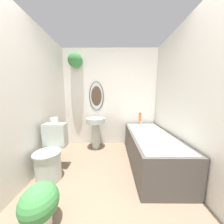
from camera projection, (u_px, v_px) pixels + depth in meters
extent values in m
cube|color=silver|center=(110.00, 98.00, 2.86)|extent=(2.42, 0.06, 2.40)
ellipsoid|color=#4C3828|center=(96.00, 96.00, 2.81)|extent=(0.36, 0.02, 0.72)
ellipsoid|color=silver|center=(96.00, 96.00, 2.81)|extent=(0.32, 0.01, 0.68)
cylinder|color=silver|center=(75.00, 57.00, 2.61)|extent=(0.15, 0.15, 0.08)
sphere|color=#3D8442|center=(75.00, 60.00, 2.62)|extent=(0.34, 0.34, 0.34)
cube|color=silver|center=(28.00, 100.00, 1.64)|extent=(0.06, 2.54, 2.40)
cube|color=silver|center=(190.00, 100.00, 1.62)|extent=(0.06, 2.54, 2.40)
cylinder|color=#B2BCB2|center=(48.00, 167.00, 1.67)|extent=(0.35, 0.35, 0.41)
cylinder|color=#97A097|center=(47.00, 153.00, 1.64)|extent=(0.38, 0.38, 0.02)
cube|color=#B2BCB2|center=(55.00, 135.00, 1.88)|extent=(0.36, 0.17, 0.39)
cylinder|color=#B2BCB2|center=(96.00, 136.00, 2.70)|extent=(0.18, 0.18, 0.62)
cylinder|color=#B2BCB2|center=(95.00, 121.00, 2.65)|extent=(0.44, 0.44, 0.12)
cylinder|color=silver|center=(96.00, 115.00, 2.75)|extent=(0.02, 0.02, 0.10)
cube|color=#4C4742|center=(150.00, 149.00, 2.09)|extent=(0.74, 1.64, 0.56)
cube|color=#B2BCB2|center=(151.00, 135.00, 2.05)|extent=(0.64, 1.54, 0.04)
cylinder|color=silver|center=(141.00, 123.00, 2.76)|extent=(0.04, 0.04, 0.08)
cylinder|color=#DB6633|center=(140.00, 117.00, 2.76)|extent=(0.07, 0.07, 0.18)
cylinder|color=black|center=(140.00, 113.00, 2.74)|extent=(0.04, 0.04, 0.02)
cylinder|color=silver|center=(42.00, 221.00, 1.08)|extent=(0.18, 0.18, 0.12)
sphere|color=#3D8442|center=(40.00, 202.00, 1.05)|extent=(0.34, 0.34, 0.34)
cylinder|color=white|center=(54.00, 121.00, 1.84)|extent=(0.11, 0.11, 0.10)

